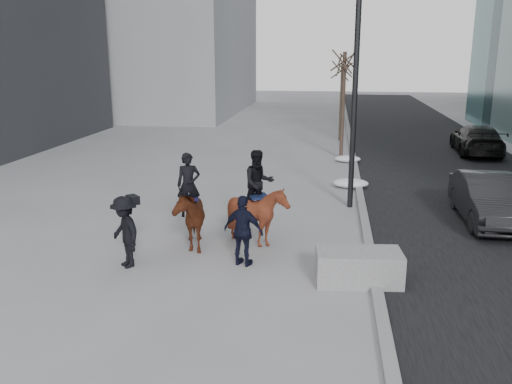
# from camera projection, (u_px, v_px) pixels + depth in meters

# --- Properties ---
(ground) EXTENTS (120.00, 120.00, 0.00)m
(ground) POSITION_uv_depth(u_px,v_px,m) (249.00, 263.00, 13.41)
(ground) COLOR gray
(ground) RESTS_ON ground
(road) EXTENTS (8.00, 90.00, 0.01)m
(road) POSITION_uv_depth(u_px,v_px,m) (456.00, 180.00, 22.04)
(road) COLOR black
(road) RESTS_ON ground
(curb) EXTENTS (0.25, 90.00, 0.12)m
(curb) POSITION_uv_depth(u_px,v_px,m) (356.00, 175.00, 22.57)
(curb) COLOR gray
(curb) RESTS_ON ground
(planter) EXTENTS (1.98, 1.12, 0.76)m
(planter) POSITION_uv_depth(u_px,v_px,m) (359.00, 267.00, 12.15)
(planter) COLOR #9A9A9D
(planter) RESTS_ON ground
(car_near) EXTENTS (1.57, 4.43, 1.46)m
(car_near) POSITION_uv_depth(u_px,v_px,m) (488.00, 199.00, 16.42)
(car_near) COLOR black
(car_near) RESTS_ON ground
(car_far) EXTENTS (2.36, 5.19, 1.47)m
(car_far) POSITION_uv_depth(u_px,v_px,m) (477.00, 139.00, 27.47)
(car_far) COLOR black
(car_far) RESTS_ON ground
(tree_near) EXTENTS (1.20, 1.20, 5.62)m
(tree_near) POSITION_uv_depth(u_px,v_px,m) (343.00, 100.00, 25.79)
(tree_near) COLOR #34251E
(tree_near) RESTS_ON ground
(tree_far) EXTENTS (1.20, 1.20, 4.88)m
(tree_far) POSITION_uv_depth(u_px,v_px,m) (341.00, 98.00, 31.13)
(tree_far) COLOR #393022
(tree_far) RESTS_ON ground
(mounted_left) EXTENTS (1.44, 2.12, 2.50)m
(mounted_left) POSITION_uv_depth(u_px,v_px,m) (188.00, 212.00, 14.37)
(mounted_left) COLOR #481E0E
(mounted_left) RESTS_ON ground
(mounted_right) EXTENTS (1.85, 1.94, 2.57)m
(mounted_right) POSITION_uv_depth(u_px,v_px,m) (258.00, 208.00, 14.40)
(mounted_right) COLOR #461E0E
(mounted_right) RESTS_ON ground
(feeder) EXTENTS (1.11, 1.00, 1.75)m
(feeder) POSITION_uv_depth(u_px,v_px,m) (243.00, 231.00, 13.04)
(feeder) COLOR black
(feeder) RESTS_ON ground
(camera_crew) EXTENTS (1.26, 1.27, 1.75)m
(camera_crew) POSITION_uv_depth(u_px,v_px,m) (125.00, 232.00, 12.96)
(camera_crew) COLOR black
(camera_crew) RESTS_ON ground
(lamppost) EXTENTS (0.25, 1.02, 9.09)m
(lamppost) POSITION_uv_depth(u_px,v_px,m) (357.00, 54.00, 16.90)
(lamppost) COLOR black
(lamppost) RESTS_ON ground
(snow_piles) EXTENTS (1.36, 14.73, 0.34)m
(snow_piles) POSITION_uv_depth(u_px,v_px,m) (351.00, 189.00, 19.94)
(snow_piles) COLOR white
(snow_piles) RESTS_ON ground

